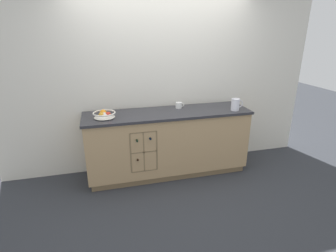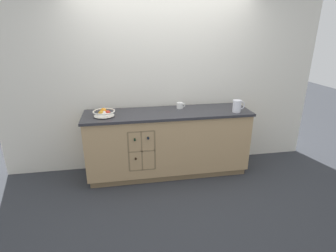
# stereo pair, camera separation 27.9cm
# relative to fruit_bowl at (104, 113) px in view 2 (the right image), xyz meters

# --- Properties ---
(ground_plane) EXTENTS (14.00, 14.00, 0.00)m
(ground_plane) POSITION_rel_fruit_bowl_xyz_m (0.85, 0.04, -0.98)
(ground_plane) COLOR #2D3035
(back_wall) EXTENTS (4.65, 0.06, 2.55)m
(back_wall) POSITION_rel_fruit_bowl_xyz_m (0.85, 0.39, 0.29)
(back_wall) COLOR silver
(back_wall) RESTS_ON ground_plane
(kitchen_island) EXTENTS (2.29, 0.63, 0.94)m
(kitchen_island) POSITION_rel_fruit_bowl_xyz_m (0.85, 0.04, -0.51)
(kitchen_island) COLOR olive
(kitchen_island) RESTS_ON ground_plane
(fruit_bowl) EXTENTS (0.29, 0.29, 0.09)m
(fruit_bowl) POSITION_rel_fruit_bowl_xyz_m (0.00, 0.00, 0.00)
(fruit_bowl) COLOR silver
(fruit_bowl) RESTS_ON kitchen_island
(white_pitcher) EXTENTS (0.17, 0.12, 0.17)m
(white_pitcher) POSITION_rel_fruit_bowl_xyz_m (1.78, -0.12, 0.04)
(white_pitcher) COLOR white
(white_pitcher) RESTS_ON kitchen_island
(ceramic_mug) EXTENTS (0.13, 0.09, 0.08)m
(ceramic_mug) POSITION_rel_fruit_bowl_xyz_m (1.05, 0.19, -0.00)
(ceramic_mug) COLOR white
(ceramic_mug) RESTS_ON kitchen_island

